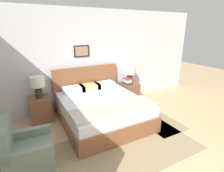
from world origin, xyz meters
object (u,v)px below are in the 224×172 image
at_px(armchair, 27,153).
at_px(table_lamp_near_window, 38,84).
at_px(nightstand_near_window, 40,109).
at_px(bed, 101,109).
at_px(nightstand_by_door, 129,92).
at_px(table_lamp_by_door, 130,72).

height_order(armchair, table_lamp_near_window, table_lamp_near_window).
bearing_deg(nightstand_near_window, bed, -30.25).
bearing_deg(table_lamp_near_window, bed, -31.02).
height_order(bed, nightstand_by_door, bed).
bearing_deg(nightstand_by_door, bed, -149.75).
height_order(nightstand_by_door, table_lamp_by_door, table_lamp_by_door).
bearing_deg(table_lamp_by_door, armchair, -151.90).
bearing_deg(armchair, nightstand_by_door, 121.67).
height_order(table_lamp_near_window, table_lamp_by_door, same).
bearing_deg(armchair, table_lamp_by_door, 121.74).
bearing_deg(table_lamp_by_door, nightstand_by_door, -139.99).
bearing_deg(armchair, bed, 119.89).
bearing_deg(armchair, table_lamp_near_window, 169.30).
distance_m(nightstand_by_door, table_lamp_by_door, 0.62).
bearing_deg(table_lamp_by_door, nightstand_near_window, -179.70).
relative_size(table_lamp_near_window, table_lamp_by_door, 1.00).
bearing_deg(bed, nightstand_by_door, 30.25).
xyz_separation_m(armchair, table_lamp_by_door, (2.91, 1.55, 0.62)).
xyz_separation_m(armchair, nightstand_by_door, (2.89, 1.54, 0.00)).
bearing_deg(bed, armchair, -153.75).
height_order(bed, table_lamp_near_window, bed).
relative_size(armchair, nightstand_by_door, 1.51).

